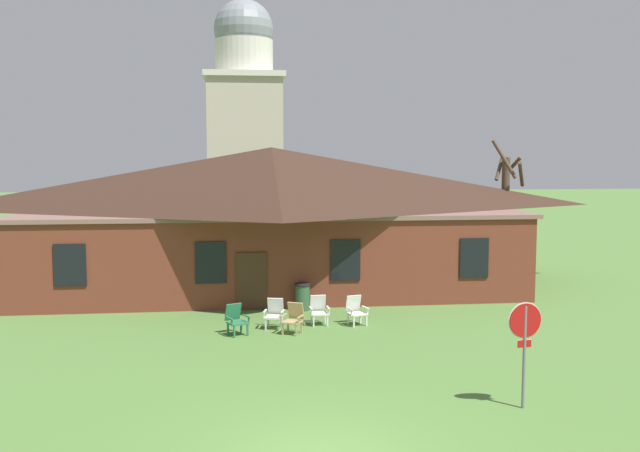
{
  "coord_description": "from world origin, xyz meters",
  "views": [
    {
      "loc": [
        -1.49,
        -12.53,
        5.57
      ],
      "look_at": [
        0.94,
        7.99,
        3.51
      ],
      "focal_mm": 39.61,
      "sensor_mm": 36.0,
      "label": 1
    }
  ],
  "objects_px": {
    "lawn_chair_left_end": "(294,317)",
    "trash_bin": "(302,297)",
    "lawn_chair_right_end": "(356,310)",
    "lawn_chair_middle": "(319,309)",
    "stop_sign": "(525,334)",
    "lawn_chair_by_porch": "(236,319)",
    "lawn_chair_near_door": "(275,313)"
  },
  "relations": [
    {
      "from": "lawn_chair_left_end",
      "to": "trash_bin",
      "type": "xyz_separation_m",
      "value": [
        0.59,
        3.25,
        -0.0
      ]
    },
    {
      "from": "lawn_chair_right_end",
      "to": "lawn_chair_middle",
      "type": "bearing_deg",
      "value": 171.15
    },
    {
      "from": "stop_sign",
      "to": "lawn_chair_right_end",
      "type": "xyz_separation_m",
      "value": [
        -2.38,
        8.11,
        -1.18
      ]
    },
    {
      "from": "lawn_chair_by_porch",
      "to": "lawn_chair_middle",
      "type": "xyz_separation_m",
      "value": [
        2.73,
        1.04,
        0.0
      ]
    },
    {
      "from": "lawn_chair_by_porch",
      "to": "stop_sign",
      "type": "bearing_deg",
      "value": -49.0
    },
    {
      "from": "lawn_chair_right_end",
      "to": "stop_sign",
      "type": "bearing_deg",
      "value": -73.66
    },
    {
      "from": "lawn_chair_near_door",
      "to": "lawn_chair_middle",
      "type": "xyz_separation_m",
      "value": [
        1.48,
        0.33,
        0.0
      ]
    },
    {
      "from": "lawn_chair_near_door",
      "to": "lawn_chair_left_end",
      "type": "height_order",
      "value": "same"
    },
    {
      "from": "lawn_chair_middle",
      "to": "lawn_chair_right_end",
      "type": "relative_size",
      "value": 1.0
    },
    {
      "from": "lawn_chair_left_end",
      "to": "lawn_chair_right_end",
      "type": "height_order",
      "value": "same"
    },
    {
      "from": "lawn_chair_by_porch",
      "to": "trash_bin",
      "type": "bearing_deg",
      "value": 53.35
    },
    {
      "from": "lawn_chair_near_door",
      "to": "trash_bin",
      "type": "xyz_separation_m",
      "value": [
        1.14,
        2.51,
        -0.0
      ]
    },
    {
      "from": "trash_bin",
      "to": "lawn_chair_left_end",
      "type": "bearing_deg",
      "value": -100.19
    },
    {
      "from": "lawn_chair_by_porch",
      "to": "trash_bin",
      "type": "xyz_separation_m",
      "value": [
        2.39,
        3.21,
        -0.0
      ]
    },
    {
      "from": "lawn_chair_near_door",
      "to": "lawn_chair_right_end",
      "type": "relative_size",
      "value": 1.0
    },
    {
      "from": "lawn_chair_left_end",
      "to": "lawn_chair_middle",
      "type": "bearing_deg",
      "value": 49.37
    },
    {
      "from": "lawn_chair_by_porch",
      "to": "lawn_chair_left_end",
      "type": "bearing_deg",
      "value": -1.34
    },
    {
      "from": "stop_sign",
      "to": "trash_bin",
      "type": "bearing_deg",
      "value": 110.53
    },
    {
      "from": "stop_sign",
      "to": "lawn_chair_by_porch",
      "type": "bearing_deg",
      "value": 131.0
    },
    {
      "from": "lawn_chair_right_end",
      "to": "lawn_chair_left_end",
      "type": "bearing_deg",
      "value": -157.3
    },
    {
      "from": "lawn_chair_near_door",
      "to": "lawn_chair_right_end",
      "type": "height_order",
      "value": "same"
    },
    {
      "from": "lawn_chair_by_porch",
      "to": "lawn_chair_near_door",
      "type": "relative_size",
      "value": 1.0
    },
    {
      "from": "trash_bin",
      "to": "lawn_chair_by_porch",
      "type": "bearing_deg",
      "value": -126.65
    },
    {
      "from": "lawn_chair_near_door",
      "to": "lawn_chair_middle",
      "type": "relative_size",
      "value": 1.0
    },
    {
      "from": "lawn_chair_by_porch",
      "to": "lawn_chair_near_door",
      "type": "height_order",
      "value": "same"
    },
    {
      "from": "lawn_chair_by_porch",
      "to": "trash_bin",
      "type": "distance_m",
      "value": 4.0
    },
    {
      "from": "stop_sign",
      "to": "lawn_chair_right_end",
      "type": "relative_size",
      "value": 2.49
    },
    {
      "from": "stop_sign",
      "to": "trash_bin",
      "type": "height_order",
      "value": "stop_sign"
    },
    {
      "from": "lawn_chair_by_porch",
      "to": "lawn_chair_near_door",
      "type": "distance_m",
      "value": 1.43
    },
    {
      "from": "lawn_chair_middle",
      "to": "lawn_chair_near_door",
      "type": "bearing_deg",
      "value": -167.44
    },
    {
      "from": "lawn_chair_by_porch",
      "to": "trash_bin",
      "type": "height_order",
      "value": "trash_bin"
    },
    {
      "from": "lawn_chair_right_end",
      "to": "trash_bin",
      "type": "bearing_deg",
      "value": 123.17
    }
  ]
}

